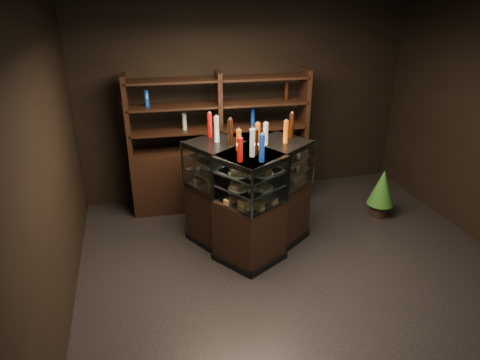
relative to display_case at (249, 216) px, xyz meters
name	(u,v)px	position (x,y,z in m)	size (l,w,h in m)	color
ground	(305,279)	(0.44, -0.79, -0.46)	(5.00, 5.00, 0.00)	black
room_shell	(317,112)	(0.44, -0.79, 1.49)	(5.02, 5.02, 3.01)	black
display_case	(249,216)	(0.00, 0.00, 0.00)	(1.61, 1.38, 1.35)	black
food_display	(249,172)	(0.00, 0.00, 0.59)	(1.24, 1.08, 0.42)	#BC9843
bottles_top	(249,136)	(0.00, 0.00, 1.03)	(1.07, 0.94, 0.30)	black
potted_conifer	(382,187)	(2.06, 0.34, 0.00)	(0.37, 0.37, 0.80)	black
back_shelving	(220,168)	(-0.09, 1.26, 0.15)	(2.57, 0.58, 2.00)	black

